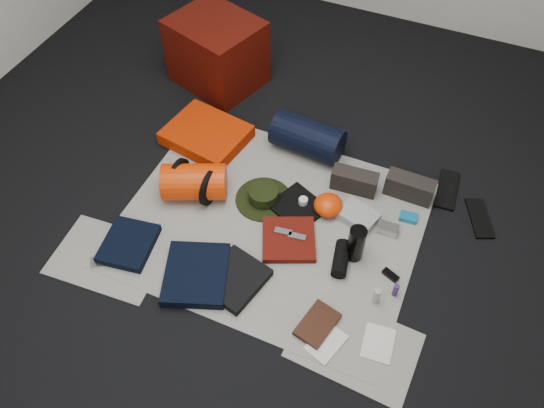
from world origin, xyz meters
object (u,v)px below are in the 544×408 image
at_px(stuff_sack, 194,182).
at_px(paperback_book, 317,324).
at_px(water_bottle, 356,244).
at_px(navy_duffel, 307,137).
at_px(red_cabinet, 217,52).
at_px(sleeping_pad, 206,135).
at_px(compact_camera, 388,229).

xyz_separation_m(stuff_sack, paperback_book, (0.93, -0.50, -0.09)).
bearing_deg(stuff_sack, water_bottle, -2.56).
height_order(stuff_sack, paperback_book, stuff_sack).
height_order(stuff_sack, navy_duffel, navy_duffel).
height_order(red_cabinet, paperback_book, red_cabinet).
relative_size(sleeping_pad, navy_duffel, 1.11).
relative_size(stuff_sack, compact_camera, 3.15).
xyz_separation_m(red_cabinet, water_bottle, (1.32, -1.03, -0.11)).
relative_size(stuff_sack, navy_duffel, 0.84).
xyz_separation_m(stuff_sack, water_bottle, (0.97, -0.04, 0.01)).
distance_m(navy_duffel, water_bottle, 0.80).
distance_m(sleeping_pad, stuff_sack, 0.45).
bearing_deg(compact_camera, sleeping_pad, 168.83).
height_order(stuff_sack, water_bottle, water_bottle).
height_order(red_cabinet, compact_camera, red_cabinet).
xyz_separation_m(sleeping_pad, paperback_book, (1.08, -0.91, -0.03)).
bearing_deg(navy_duffel, red_cabinet, 157.96).
relative_size(stuff_sack, water_bottle, 1.58).
bearing_deg(paperback_book, stuff_sack, 165.27).
xyz_separation_m(sleeping_pad, water_bottle, (1.12, -0.46, 0.07)).
bearing_deg(paperback_book, compact_camera, 90.24).
relative_size(navy_duffel, water_bottle, 1.89).
relative_size(compact_camera, paperback_book, 0.52).
relative_size(sleeping_pad, stuff_sack, 1.33).
distance_m(red_cabinet, compact_camera, 1.66).
xyz_separation_m(sleeping_pad, compact_camera, (1.24, -0.24, -0.02)).
relative_size(sleeping_pad, paperback_book, 2.17).
bearing_deg(stuff_sack, red_cabinet, 109.46).
relative_size(navy_duffel, compact_camera, 3.77).
height_order(red_cabinet, sleeping_pad, red_cabinet).
relative_size(sleeping_pad, compact_camera, 4.19).
bearing_deg(compact_camera, red_cabinet, 150.40).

